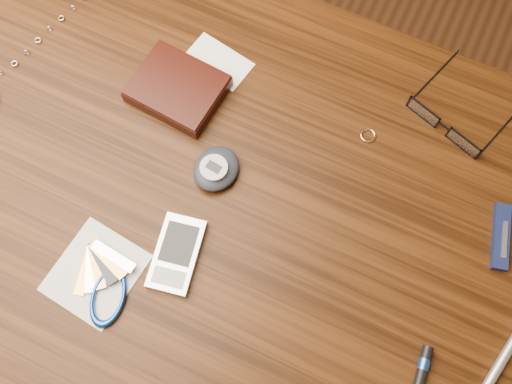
# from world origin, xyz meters

# --- Properties ---
(ground) EXTENTS (3.80, 3.80, 0.00)m
(ground) POSITION_xyz_m (0.00, 0.00, 0.00)
(ground) COLOR #472814
(ground) RESTS_ON ground
(desk) EXTENTS (1.00, 0.70, 0.75)m
(desk) POSITION_xyz_m (0.00, 0.00, 0.65)
(desk) COLOR #321808
(desk) RESTS_ON ground
(wallet_and_card) EXTENTS (0.14, 0.16, 0.03)m
(wallet_and_card) POSITION_xyz_m (-0.10, 0.12, 0.76)
(wallet_and_card) COLOR black
(wallet_and_card) RESTS_ON desk
(eyeglasses) EXTENTS (0.15, 0.15, 0.03)m
(eyeglasses) POSITION_xyz_m (0.25, 0.23, 0.76)
(eyeglasses) COLOR black
(eyeglasses) RESTS_ON desk
(gold_ring) EXTENTS (0.03, 0.03, 0.00)m
(gold_ring) POSITION_xyz_m (0.16, 0.17, 0.75)
(gold_ring) COLOR #E0AB6D
(gold_ring) RESTS_ON desk
(pda_phone) EXTENTS (0.07, 0.11, 0.01)m
(pda_phone) POSITION_xyz_m (0.00, -0.09, 0.76)
(pda_phone) COLOR silver
(pda_phone) RESTS_ON desk
(pedometer) EXTENTS (0.07, 0.07, 0.03)m
(pedometer) POSITION_xyz_m (-0.00, 0.04, 0.76)
(pedometer) COLOR #1F212B
(pedometer) RESTS_ON desk
(notepad_keys) EXTENTS (0.12, 0.12, 0.01)m
(notepad_keys) POSITION_xyz_m (-0.06, -0.16, 0.75)
(notepad_keys) COLOR silver
(notepad_keys) RESTS_ON desk
(pocket_knife) EXTENTS (0.04, 0.09, 0.01)m
(pocket_knife) POSITION_xyz_m (0.37, 0.11, 0.76)
(pocket_knife) COLOR #131D3B
(pocket_knife) RESTS_ON desk
(black_blue_pen) EXTENTS (0.02, 0.10, 0.01)m
(black_blue_pen) POSITION_xyz_m (0.34, -0.11, 0.76)
(black_blue_pen) COLOR black
(black_blue_pen) RESTS_ON desk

